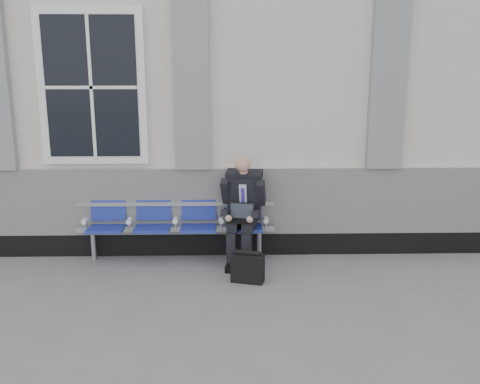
{
  "coord_description": "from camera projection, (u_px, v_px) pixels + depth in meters",
  "views": [
    {
      "loc": [
        2.06,
        -5.44,
        2.56
      ],
      "look_at": [
        2.2,
        0.9,
        1.01
      ],
      "focal_mm": 40.0,
      "sensor_mm": 36.0,
      "label": 1
    }
  ],
  "objects": [
    {
      "name": "ground",
      "position": [
        41.0,
        302.0,
        5.85
      ],
      "size": [
        70.0,
        70.0,
        0.0
      ],
      "primitive_type": "plane",
      "color": "slate",
      "rests_on": "ground"
    },
    {
      "name": "station_building",
      "position": [
        100.0,
        83.0,
        8.69
      ],
      "size": [
        14.4,
        4.4,
        4.49
      ],
      "color": "beige",
      "rests_on": "ground"
    },
    {
      "name": "bench",
      "position": [
        176.0,
        219.0,
        7.03
      ],
      "size": [
        2.6,
        0.47,
        0.91
      ],
      "color": "#9EA0A3",
      "rests_on": "ground"
    },
    {
      "name": "businessman",
      "position": [
        243.0,
        205.0,
        6.88
      ],
      "size": [
        0.6,
        0.8,
        1.41
      ],
      "color": "black",
      "rests_on": "ground"
    },
    {
      "name": "briefcase",
      "position": [
        248.0,
        267.0,
        6.35
      ],
      "size": [
        0.41,
        0.26,
        0.39
      ],
      "color": "black",
      "rests_on": "ground"
    }
  ]
}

